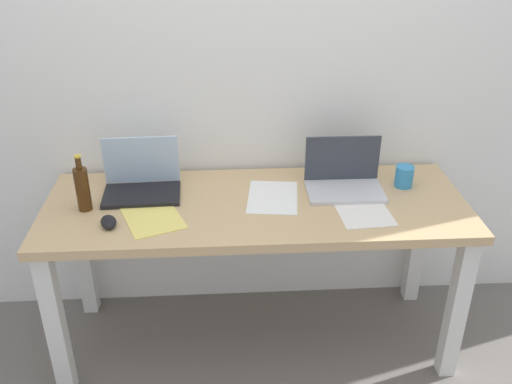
{
  "coord_description": "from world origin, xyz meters",
  "views": [
    {
      "loc": [
        -0.13,
        -2.1,
        1.92
      ],
      "look_at": [
        0.0,
        0.0,
        0.8
      ],
      "focal_mm": 39.93,
      "sensor_mm": 36.0,
      "label": 1
    }
  ],
  "objects_px": {
    "desk": "(256,224)",
    "beer_bottle": "(82,188)",
    "computer_mouse": "(109,222)",
    "coffee_mug": "(404,176)",
    "laptop_left": "(142,182)",
    "laptop_right": "(344,180)"
  },
  "relations": [
    {
      "from": "coffee_mug",
      "to": "desk",
      "type": "bearing_deg",
      "value": -170.4
    },
    {
      "from": "laptop_left",
      "to": "laptop_right",
      "type": "height_order",
      "value": "laptop_left"
    },
    {
      "from": "laptop_right",
      "to": "computer_mouse",
      "type": "bearing_deg",
      "value": -166.0
    },
    {
      "from": "coffee_mug",
      "to": "beer_bottle",
      "type": "bearing_deg",
      "value": -174.72
    },
    {
      "from": "laptop_left",
      "to": "laptop_right",
      "type": "relative_size",
      "value": 1.01
    },
    {
      "from": "desk",
      "to": "beer_bottle",
      "type": "distance_m",
      "value": 0.74
    },
    {
      "from": "desk",
      "to": "computer_mouse",
      "type": "height_order",
      "value": "computer_mouse"
    },
    {
      "from": "computer_mouse",
      "to": "coffee_mug",
      "type": "xyz_separation_m",
      "value": [
        1.25,
        0.26,
        0.03
      ]
    },
    {
      "from": "desk",
      "to": "computer_mouse",
      "type": "distance_m",
      "value": 0.62
    },
    {
      "from": "computer_mouse",
      "to": "coffee_mug",
      "type": "height_order",
      "value": "coffee_mug"
    },
    {
      "from": "laptop_right",
      "to": "computer_mouse",
      "type": "relative_size",
      "value": 3.31
    },
    {
      "from": "laptop_right",
      "to": "coffee_mug",
      "type": "distance_m",
      "value": 0.27
    },
    {
      "from": "beer_bottle",
      "to": "laptop_right",
      "type": "bearing_deg",
      "value": 5.55
    },
    {
      "from": "laptop_right",
      "to": "computer_mouse",
      "type": "distance_m",
      "value": 1.01
    },
    {
      "from": "beer_bottle",
      "to": "laptop_left",
      "type": "bearing_deg",
      "value": 31.6
    },
    {
      "from": "desk",
      "to": "computer_mouse",
      "type": "relative_size",
      "value": 17.86
    },
    {
      "from": "computer_mouse",
      "to": "laptop_right",
      "type": "bearing_deg",
      "value": -3.87
    },
    {
      "from": "coffee_mug",
      "to": "laptop_right",
      "type": "bearing_deg",
      "value": -175.81
    },
    {
      "from": "coffee_mug",
      "to": "computer_mouse",
      "type": "bearing_deg",
      "value": -168.09
    },
    {
      "from": "beer_bottle",
      "to": "coffee_mug",
      "type": "relative_size",
      "value": 2.57
    },
    {
      "from": "computer_mouse",
      "to": "coffee_mug",
      "type": "relative_size",
      "value": 1.05
    },
    {
      "from": "desk",
      "to": "coffee_mug",
      "type": "xyz_separation_m",
      "value": [
        0.66,
        0.11,
        0.15
      ]
    }
  ]
}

